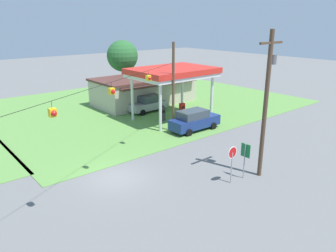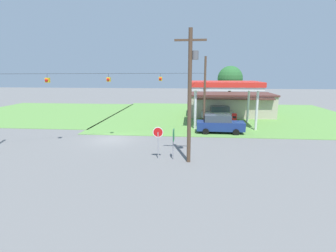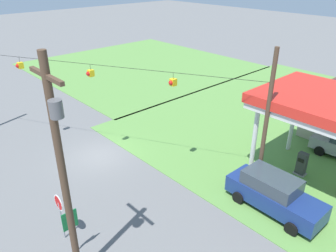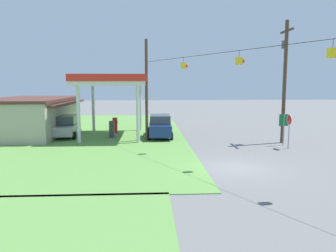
# 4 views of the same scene
# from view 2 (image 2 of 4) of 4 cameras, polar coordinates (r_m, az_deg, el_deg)

# --- Properties ---
(ground_plane) EXTENTS (160.00, 160.00, 0.00)m
(ground_plane) POSITION_cam_2_polar(r_m,az_deg,el_deg) (26.52, -12.22, -2.92)
(ground_plane) COLOR slate
(grass_verge_station_corner) EXTENTS (36.00, 28.00, 0.04)m
(grass_verge_station_corner) POSITION_cam_2_polar(r_m,az_deg,el_deg) (41.20, 13.36, 2.27)
(grass_verge_station_corner) COLOR #5B8E42
(grass_verge_station_corner) RESTS_ON ground
(grass_verge_opposite_corner) EXTENTS (24.00, 24.00, 0.04)m
(grass_verge_opposite_corner) POSITION_cam_2_polar(r_m,az_deg,el_deg) (47.42, -25.11, 2.69)
(grass_verge_opposite_corner) COLOR #5B8E42
(grass_verge_opposite_corner) RESTS_ON ground
(gas_station_canopy) EXTENTS (8.32, 6.04, 5.43)m
(gas_station_canopy) POSITION_cam_2_polar(r_m,az_deg,el_deg) (32.74, 12.16, 8.54)
(gas_station_canopy) COLOR silver
(gas_station_canopy) RESTS_ON ground
(gas_station_store) EXTENTS (12.44, 7.02, 3.38)m
(gas_station_store) POSITION_cam_2_polar(r_m,az_deg,el_deg) (40.94, 13.40, 4.59)
(gas_station_store) COLOR #B2A893
(gas_station_store) RESTS_ON ground
(fuel_pump_near) EXTENTS (0.71, 0.56, 1.54)m
(fuel_pump_near) POSITION_cam_2_polar(r_m,az_deg,el_deg) (33.09, 9.49, 1.39)
(fuel_pump_near) COLOR gray
(fuel_pump_near) RESTS_ON ground
(fuel_pump_far) EXTENTS (0.71, 0.56, 1.54)m
(fuel_pump_far) POSITION_cam_2_polar(r_m,az_deg,el_deg) (33.41, 14.18, 1.29)
(fuel_pump_far) COLOR gray
(fuel_pump_far) RESTS_ON ground
(car_at_pumps_front) EXTENTS (5.14, 2.18, 2.01)m
(car_at_pumps_front) POSITION_cam_2_polar(r_m,az_deg,el_deg) (29.03, 11.15, 0.46)
(car_at_pumps_front) COLOR navy
(car_at_pumps_front) RESTS_ON ground
(car_at_pumps_rear) EXTENTS (4.54, 2.28, 1.92)m
(car_at_pumps_rear) POSITION_cam_2_polar(r_m,az_deg,el_deg) (37.23, 10.86, 2.87)
(car_at_pumps_rear) COLOR #9E9EA3
(car_at_pumps_rear) RESTS_ON ground
(stop_sign_roadside) EXTENTS (0.80, 0.08, 2.50)m
(stop_sign_roadside) POSITION_cam_2_polar(r_m,az_deg,el_deg) (19.92, -2.19, -2.17)
(stop_sign_roadside) COLOR #99999E
(stop_sign_roadside) RESTS_ON ground
(route_sign) EXTENTS (0.10, 0.70, 2.40)m
(route_sign) POSITION_cam_2_polar(r_m,az_deg,el_deg) (19.75, 1.22, -2.60)
(route_sign) COLOR gray
(route_sign) RESTS_ON ground
(utility_pole_main) EXTENTS (2.20, 0.44, 9.51)m
(utility_pole_main) POSITION_cam_2_polar(r_m,az_deg,el_deg) (18.71, 4.87, 7.78)
(utility_pole_main) COLOR #4C3828
(utility_pole_main) RESTS_ON ground
(signal_span_gantry) EXTENTS (18.78, 10.24, 8.23)m
(signal_span_gantry) POSITION_cam_2_polar(r_m,az_deg,el_deg) (25.77, -12.66, 6.64)
(signal_span_gantry) COLOR #4C3828
(signal_span_gantry) RESTS_ON ground
(tree_behind_station) EXTENTS (4.22, 4.22, 7.54)m
(tree_behind_station) POSITION_cam_2_polar(r_m,az_deg,el_deg) (46.40, 13.36, 9.99)
(tree_behind_station) COLOR #4C3828
(tree_behind_station) RESTS_ON ground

